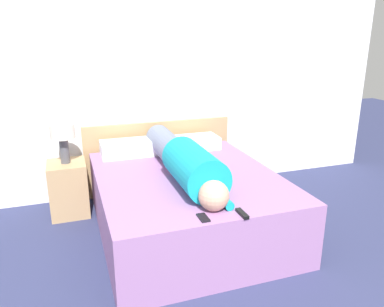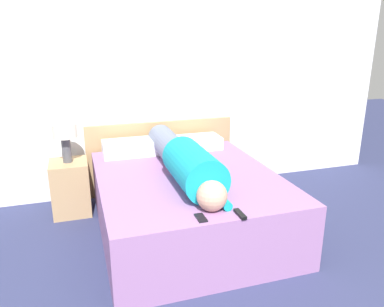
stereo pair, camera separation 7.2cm
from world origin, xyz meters
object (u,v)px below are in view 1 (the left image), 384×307
at_px(pillow_near_headboard, 129,148).
at_px(pillow_second, 193,143).
at_px(tv_remote, 242,214).
at_px(table_lamp, 63,135).
at_px(cell_phone, 203,218).
at_px(person_lying, 184,161).
at_px(bed, 187,203).
at_px(nightstand, 69,189).

distance_m(pillow_near_headboard, pillow_second, 0.73).
bearing_deg(pillow_second, tv_remote, -96.99).
bearing_deg(pillow_near_headboard, pillow_second, 0.00).
bearing_deg(table_lamp, pillow_near_headboard, 3.38).
bearing_deg(pillow_second, pillow_near_headboard, 180.00).
bearing_deg(cell_phone, table_lamp, 119.23).
height_order(person_lying, pillow_second, person_lying).
relative_size(bed, cell_phone, 14.89).
bearing_deg(table_lamp, nightstand, 0.00).
xyz_separation_m(table_lamp, cell_phone, (0.90, -1.60, -0.28)).
relative_size(pillow_second, cell_phone, 4.39).
height_order(table_lamp, pillow_second, table_lamp).
xyz_separation_m(table_lamp, person_lying, (1.02, -0.79, -0.13)).
bearing_deg(person_lying, pillow_near_headboard, 113.26).
xyz_separation_m(nightstand, cell_phone, (0.90, -1.60, 0.30)).
bearing_deg(person_lying, tv_remote, -79.16).
height_order(pillow_near_headboard, cell_phone, pillow_near_headboard).
relative_size(bed, person_lying, 1.08).
bearing_deg(pillow_second, table_lamp, -178.39).
distance_m(person_lying, tv_remote, 0.88).
bearing_deg(pillow_second, cell_phone, -106.63).
height_order(table_lamp, cell_phone, table_lamp).
bearing_deg(pillow_near_headboard, nightstand, -176.62).
relative_size(bed, pillow_second, 3.39).
relative_size(pillow_near_headboard, pillow_second, 1.05).
distance_m(table_lamp, pillow_near_headboard, 0.69).
relative_size(table_lamp, cell_phone, 3.10).
relative_size(bed, pillow_near_headboard, 3.22).
height_order(nightstand, tv_remote, tv_remote).
height_order(person_lying, pillow_near_headboard, person_lying).
distance_m(person_lying, pillow_second, 0.91).
height_order(table_lamp, person_lying, table_lamp).
bearing_deg(cell_phone, nightstand, 119.23).
xyz_separation_m(nightstand, person_lying, (1.02, -0.79, 0.45)).
bearing_deg(nightstand, table_lamp, 180.00).
bearing_deg(pillow_near_headboard, cell_phone, -81.81).
bearing_deg(table_lamp, person_lying, -37.91).
bearing_deg(person_lying, cell_phone, -98.49).
height_order(pillow_second, cell_phone, pillow_second).
relative_size(bed, nightstand, 3.42).
height_order(pillow_near_headboard, tv_remote, pillow_near_headboard).
distance_m(table_lamp, tv_remote, 2.04).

